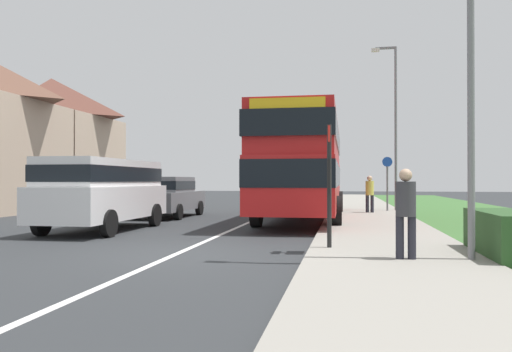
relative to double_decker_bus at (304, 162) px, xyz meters
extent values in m
plane|color=#2D3033|center=(-1.82, -9.07, -2.14)|extent=(120.00, 120.00, 0.00)
cube|color=silver|center=(-1.82, -1.07, -2.14)|extent=(0.14, 60.00, 0.01)
cube|color=gray|center=(2.38, -3.07, -2.08)|extent=(3.20, 68.00, 0.12)
cube|color=#2D5128|center=(4.48, -8.90, -1.69)|extent=(1.10, 2.61, 0.90)
cube|color=red|center=(0.00, 0.00, -0.82)|extent=(2.50, 11.27, 1.65)
cube|color=red|center=(0.00, 0.00, 0.78)|extent=(2.45, 11.05, 1.55)
cube|color=black|center=(0.00, 0.00, -0.49)|extent=(2.52, 11.33, 0.76)
cube|color=black|center=(0.00, 0.00, 0.86)|extent=(2.52, 11.33, 0.72)
cube|color=gold|center=(0.00, -5.58, 1.28)|extent=(2.00, 0.08, 0.44)
cylinder|color=black|center=(-1.25, 3.50, -1.64)|extent=(0.30, 1.00, 1.00)
cylinder|color=black|center=(1.25, 3.50, -1.64)|extent=(0.30, 1.00, 1.00)
cylinder|color=black|center=(-1.25, -3.10, -1.64)|extent=(0.30, 1.00, 1.00)
cylinder|color=black|center=(1.25, -3.10, -1.64)|extent=(0.30, 1.00, 1.00)
cube|color=silver|center=(-5.46, -4.96, -1.31)|extent=(1.95, 5.20, 0.94)
cube|color=silver|center=(-5.46, -4.96, -0.46)|extent=(1.72, 4.78, 0.77)
cube|color=black|center=(-5.46, -4.96, -0.50)|extent=(1.75, 4.83, 0.43)
cylinder|color=black|center=(-6.42, -3.35, -1.78)|extent=(0.20, 0.72, 0.72)
cylinder|color=black|center=(-4.51, -3.35, -1.78)|extent=(0.20, 0.72, 0.72)
cylinder|color=black|center=(-6.42, -6.57, -1.78)|extent=(0.20, 0.72, 0.72)
cylinder|color=black|center=(-4.51, -6.57, -1.78)|extent=(0.20, 0.72, 0.72)
cube|color=slate|center=(-5.46, 0.62, -1.48)|extent=(1.75, 4.45, 0.72)
cube|color=slate|center=(-5.46, 0.40, -0.83)|extent=(1.54, 2.45, 0.59)
cube|color=black|center=(-5.46, 0.40, -0.86)|extent=(1.58, 2.47, 0.33)
cylinder|color=black|center=(-6.32, 2.01, -1.84)|extent=(0.20, 0.60, 0.60)
cylinder|color=black|center=(-4.60, 2.01, -1.84)|extent=(0.20, 0.60, 0.60)
cylinder|color=black|center=(-6.32, -0.76, -1.84)|extent=(0.20, 0.60, 0.60)
cylinder|color=black|center=(-4.60, -0.76, -1.84)|extent=(0.20, 0.60, 0.60)
cylinder|color=#23232D|center=(2.43, -9.77, -1.72)|extent=(0.14, 0.14, 0.85)
cylinder|color=#23232D|center=(2.63, -9.77, -1.72)|extent=(0.14, 0.14, 0.85)
cylinder|color=#333338|center=(2.53, -9.77, -0.99)|extent=(0.34, 0.34, 0.60)
sphere|color=tan|center=(2.53, -9.77, -0.58)|extent=(0.22, 0.22, 0.22)
cylinder|color=#23232D|center=(2.42, 3.11, -1.72)|extent=(0.14, 0.14, 0.85)
cylinder|color=#23232D|center=(2.62, 3.11, -1.72)|extent=(0.14, 0.14, 0.85)
cylinder|color=#D1C14C|center=(2.52, 3.11, -0.99)|extent=(0.34, 0.34, 0.60)
sphere|color=tan|center=(2.52, 3.11, -0.58)|extent=(0.22, 0.22, 0.22)
cylinder|color=black|center=(1.18, -8.48, -0.84)|extent=(0.09, 0.09, 2.60)
cube|color=red|center=(1.18, -8.48, 0.26)|extent=(0.04, 0.44, 0.32)
cube|color=black|center=(1.18, -8.46, -0.59)|extent=(0.06, 0.52, 0.68)
cylinder|color=slate|center=(3.36, 4.45, -1.09)|extent=(0.08, 0.08, 2.10)
cylinder|color=blue|center=(3.36, 4.45, 0.16)|extent=(0.44, 0.03, 0.44)
cylinder|color=slate|center=(3.63, -9.60, 1.87)|extent=(0.12, 0.12, 8.04)
cylinder|color=slate|center=(3.78, 5.04, 1.65)|extent=(0.12, 0.12, 7.59)
cube|color=slate|center=(3.33, 5.04, 5.40)|extent=(0.90, 0.10, 0.10)
cube|color=silver|center=(2.88, 5.04, 5.33)|extent=(0.36, 0.20, 0.14)
cube|color=#C1A88E|center=(-15.23, 7.94, 0.39)|extent=(6.45, 6.07, 5.07)
pyramid|color=brown|center=(-15.23, 7.94, 4.08)|extent=(6.45, 6.07, 2.31)
camera|label=1|loc=(1.50, -18.78, -0.68)|focal=35.57mm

